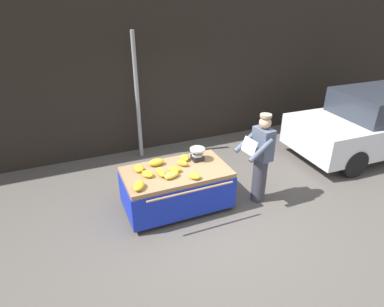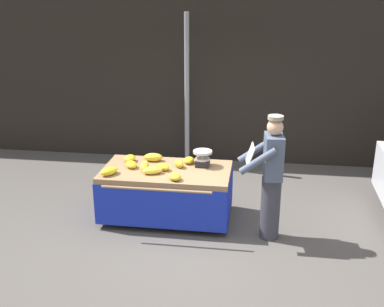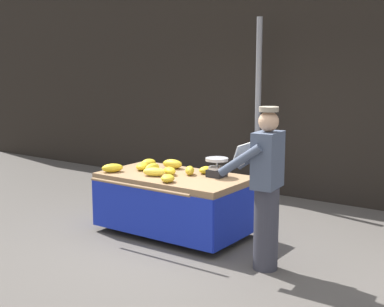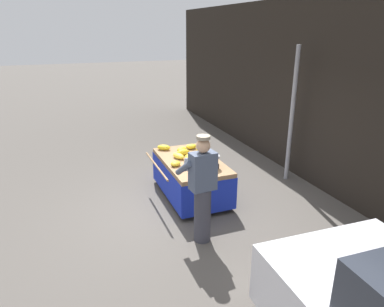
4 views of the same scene
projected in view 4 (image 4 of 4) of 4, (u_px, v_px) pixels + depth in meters
ground_plane at (181, 213)px, 6.33m from camera, size 60.00×60.00×0.00m
back_wall at (334, 98)px, 6.74m from camera, size 16.00×0.24×3.78m
street_pole at (292, 116)px, 7.30m from camera, size 0.09×0.09×2.85m
banana_cart at (191, 170)px, 6.78m from camera, size 1.86×1.23×0.77m
weighing_scale at (212, 161)px, 6.31m from camera, size 0.28×0.28×0.23m
banana_bunch_0 at (191, 147)px, 7.31m from camera, size 0.17×0.23×0.10m
banana_bunch_1 at (201, 151)px, 7.03m from camera, size 0.30×0.19×0.12m
banana_bunch_2 at (164, 147)px, 7.24m from camera, size 0.28×0.32×0.11m
banana_bunch_3 at (178, 156)px, 6.77m from camera, size 0.32×0.24×0.11m
banana_bunch_4 at (189, 157)px, 6.72m from camera, size 0.27×0.25×0.10m
banana_bunch_5 at (183, 152)px, 6.94m from camera, size 0.14×0.29×0.12m
banana_bunch_6 at (211, 161)px, 6.55m from camera, size 0.16×0.22×0.09m
banana_bunch_7 at (200, 159)px, 6.59m from camera, size 0.21×0.24×0.11m
banana_bunch_8 at (176, 164)px, 6.40m from camera, size 0.24×0.26×0.09m
banana_bunch_9 at (182, 149)px, 7.15m from camera, size 0.24×0.27×0.10m
vendor_person at (202, 189)px, 5.25m from camera, size 0.61×0.55×1.71m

